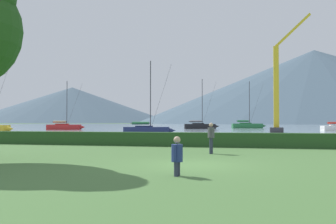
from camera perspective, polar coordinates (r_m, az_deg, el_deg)
name	(u,v)px	position (r m, az deg, el deg)	size (l,w,h in m)	color
ground_plane	(192,165)	(15.22, 3.56, -7.92)	(1000.00, 1000.00, 0.00)	#477038
harbor_water	(250,126)	(151.94, 12.29, -2.06)	(320.00, 246.00, 0.00)	#8499A8
hedge_line	(219,140)	(26.06, 7.64, -4.15)	(80.00, 1.20, 0.96)	#284C23
sailboat_slip_1	(248,125)	(100.30, 11.86, -1.97)	(8.99, 4.24, 12.15)	#236B38
sailboat_slip_3	(64,127)	(82.88, -15.29, -2.12)	(8.06, 3.92, 10.27)	red
sailboat_slip_5	(200,126)	(90.89, 4.86, -2.07)	(8.54, 4.39, 11.93)	black
sailboat_slip_7	(147,130)	(52.48, -3.12, -2.66)	(7.27, 3.04, 10.13)	navy
person_seated_viewer	(177,154)	(12.03, 1.37, -6.37)	(0.36, 0.57, 1.25)	#2D3347
person_standing_walker	(211,136)	(20.39, 6.49, -3.53)	(0.36, 0.56, 1.65)	#2D3347
dock_crane	(277,94)	(61.63, 16.12, 2.63)	(6.24, 2.00, 18.43)	#333338
distant_hill_west_ridge	(314,87)	(403.21, 21.13, 3.59)	(354.83, 354.83, 72.74)	#425666
distant_hill_central_peak	(72,105)	(471.29, -14.22, 1.01)	(245.10, 245.10, 42.96)	#425666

